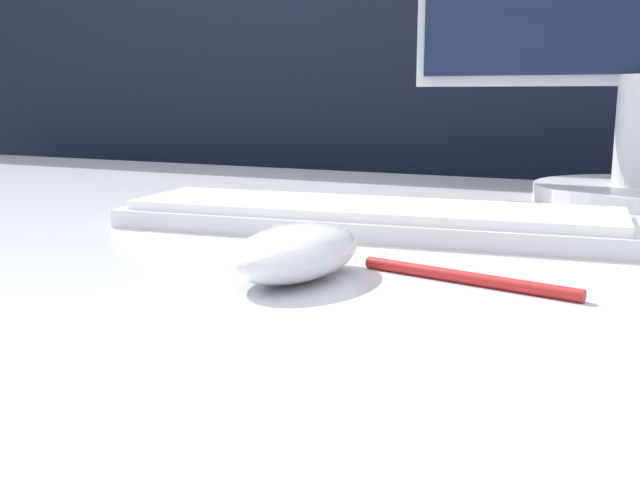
{
  "coord_description": "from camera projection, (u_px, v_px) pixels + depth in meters",
  "views": [
    {
      "loc": [
        0.19,
        -0.52,
        0.83
      ],
      "look_at": [
        -0.03,
        -0.07,
        0.74
      ],
      "focal_mm": 42.0,
      "sensor_mm": 36.0,
      "label": 1
    }
  ],
  "objects": [
    {
      "name": "partition_panel",
      "position": [
        540.0,
        198.0,
        1.17
      ],
      "size": [
        5.0,
        0.03,
        1.35
      ],
      "color": "black",
      "rests_on": "ground_plane"
    },
    {
      "name": "computer_mouse_near",
      "position": [
        297.0,
        252.0,
        0.48
      ],
      "size": [
        0.07,
        0.12,
        0.04
      ],
      "rotation": [
        0.0,
        0.0,
        -0.12
      ],
      "color": "white",
      "rests_on": "desk"
    },
    {
      "name": "keyboard",
      "position": [
        370.0,
        218.0,
        0.65
      ],
      "size": [
        0.45,
        0.17,
        0.02
      ],
      "rotation": [
        0.0,
        0.0,
        0.11
      ],
      "color": "silver",
      "rests_on": "desk"
    },
    {
      "name": "pen",
      "position": [
        466.0,
        278.0,
        0.47
      ],
      "size": [
        0.15,
        0.04,
        0.01
      ],
      "rotation": [
        0.0,
        0.0,
        -0.2
      ],
      "color": "red",
      "rests_on": "desk"
    }
  ]
}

